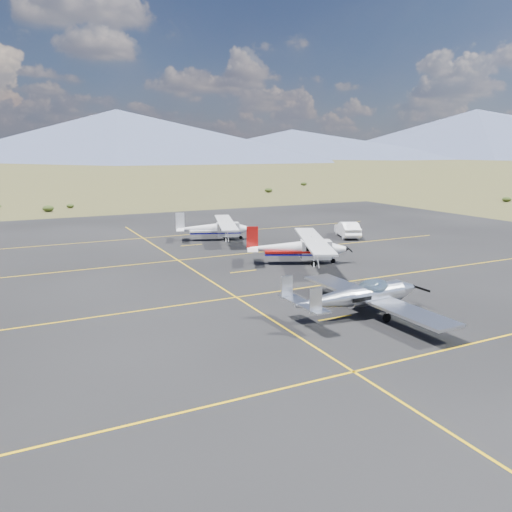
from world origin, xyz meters
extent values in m
plane|color=#383D1C|center=(0.00, 0.00, 0.00)|extent=(1600.00, 1600.00, 0.00)
cube|color=black|center=(0.00, 7.00, 0.00)|extent=(72.00, 72.00, 0.02)
cube|color=silver|center=(-0.89, -3.78, 0.85)|extent=(1.89, 10.30, 0.14)
ellipsoid|color=#99BFD8|center=(-0.89, -3.78, 1.40)|extent=(1.89, 1.11, 0.94)
cube|color=silver|center=(-5.11, -3.87, 1.17)|extent=(0.88, 3.44, 0.07)
cube|color=silver|center=(-5.25, -5.13, 1.69)|extent=(0.63, 0.08, 1.14)
cube|color=silver|center=(-5.31, -2.62, 1.69)|extent=(0.63, 0.08, 1.14)
cylinder|color=black|center=(0.94, -3.74, 0.20)|extent=(0.39, 0.11, 0.39)
cylinder|color=black|center=(-1.09, -5.15, 0.24)|extent=(0.46, 0.14, 0.46)
cylinder|color=black|center=(-1.15, -2.41, 0.24)|extent=(0.46, 0.14, 0.46)
cube|color=silver|center=(2.90, 7.40, 1.07)|extent=(2.49, 1.97, 1.36)
cube|color=silver|center=(2.72, 7.48, 1.77)|extent=(5.98, 10.73, 0.14)
cube|color=black|center=(2.90, 7.40, 1.35)|extent=(1.96, 1.75, 0.55)
cube|color=#AB100E|center=(1.71, 7.94, 0.97)|extent=(5.07, 3.14, 0.18)
cube|color=#AB100E|center=(-1.41, 9.34, 2.02)|extent=(0.81, 0.42, 1.61)
cube|color=silver|center=(-1.41, 9.34, 1.22)|extent=(2.01, 3.25, 0.06)
cylinder|color=black|center=(4.09, 6.86, 0.19)|extent=(0.37, 0.24, 0.36)
cylinder|color=black|center=(2.19, 6.56, 0.23)|extent=(0.46, 0.30, 0.44)
cylinder|color=black|center=(3.06, 8.49, 0.23)|extent=(0.46, 0.30, 0.44)
cube|color=silver|center=(0.99, 19.58, 1.00)|extent=(2.31, 1.67, 1.27)
cube|color=silver|center=(0.81, 19.64, 1.66)|extent=(4.61, 10.30, 0.13)
cube|color=black|center=(0.99, 19.58, 1.26)|extent=(1.78, 1.53, 0.52)
cube|color=silver|center=(-0.17, 19.96, 0.90)|extent=(4.82, 2.51, 0.17)
cube|color=silver|center=(-3.22, 20.96, 1.89)|extent=(0.78, 0.31, 1.51)
cube|color=silver|center=(-3.22, 20.96, 1.14)|extent=(1.61, 3.08, 0.06)
cylinder|color=black|center=(2.15, 19.20, 0.18)|extent=(0.35, 0.19, 0.34)
cylinder|color=black|center=(0.41, 18.73, 0.22)|extent=(0.43, 0.25, 0.41)
cylinder|color=black|center=(1.03, 20.61, 0.22)|extent=(0.43, 0.25, 0.41)
imported|color=white|center=(12.06, 15.87, 0.77)|extent=(3.21, 4.86, 1.51)
camera|label=1|loc=(-17.19, -23.22, 8.30)|focal=35.00mm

